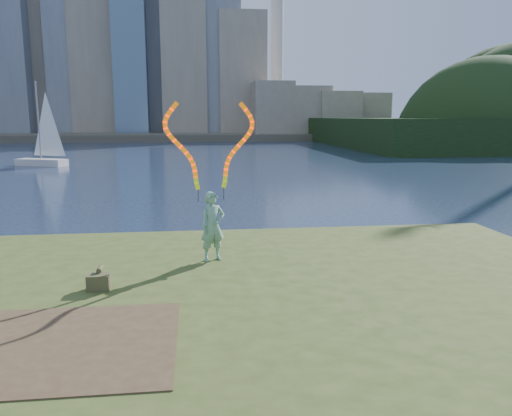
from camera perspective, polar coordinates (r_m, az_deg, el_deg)
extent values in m
plane|color=#19263F|center=(11.31, -5.23, -11.38)|extent=(320.00, 320.00, 0.00)
cube|color=#384819|center=(8.96, -4.74, -16.40)|extent=(20.00, 18.00, 0.30)
cube|color=#384819|center=(9.12, -4.84, -14.15)|extent=(17.00, 15.00, 0.30)
cube|color=#384819|center=(9.21, -4.91, -12.22)|extent=(14.00, 12.00, 0.30)
cube|color=#47331E|center=(8.27, -20.53, -14.37)|extent=(3.20, 3.00, 0.02)
cube|color=#514B3B|center=(105.56, -6.84, 8.35)|extent=(320.00, 40.00, 1.20)
imported|color=#1C6C46|center=(11.87, -4.98, -2.10)|extent=(0.71, 0.59, 1.65)
cylinder|color=black|center=(11.71, -6.63, 1.43)|extent=(0.02, 0.02, 0.30)
cylinder|color=black|center=(11.97, -3.71, 1.67)|extent=(0.02, 0.02, 0.30)
cube|color=#454727|center=(10.46, -17.53, -8.09)|extent=(0.44, 0.30, 0.31)
cylinder|color=#454727|center=(10.59, -17.39, -6.66)|extent=(0.11, 0.29, 0.10)
cube|color=beige|center=(47.32, -23.30, 4.78)|extent=(4.68, 3.10, 0.63)
cylinder|color=gray|center=(47.16, -23.61, 9.01)|extent=(0.13, 0.13, 6.81)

